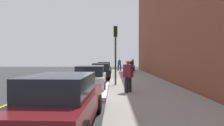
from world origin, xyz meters
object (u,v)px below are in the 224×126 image
object	(u,v)px
parked_car_silver	(91,77)
pedestrian_brown_coat	(133,64)
parked_car_green	(104,67)
rolling_suitcase	(130,70)
pedestrian_black_coat	(131,66)
pedestrian_burgundy_coat	(128,75)
traffic_light_pole	(116,45)
pedestrian_blue_coat	(119,64)
parked_car_black	(101,71)
parked_car_maroon	(63,101)

from	to	relation	value
parked_car_silver	pedestrian_brown_coat	xyz separation A→B (m)	(15.47, -4.26, 0.33)
parked_car_silver	parked_car_green	bearing A→B (deg)	-0.41
pedestrian_brown_coat	rolling_suitcase	xyz separation A→B (m)	(-3.69, 0.74, -0.62)
parked_car_silver	pedestrian_black_coat	xyz separation A→B (m)	(11.29, -3.65, 0.27)
pedestrian_burgundy_coat	traffic_light_pole	world-z (taller)	traffic_light_pole
pedestrian_black_coat	pedestrian_burgundy_coat	distance (m)	13.25
traffic_light_pole	pedestrian_black_coat	bearing A→B (deg)	-11.37
parked_car_green	traffic_light_pole	distance (m)	12.50
pedestrian_blue_coat	traffic_light_pole	bearing A→B (deg)	177.28
traffic_light_pole	rolling_suitcase	xyz separation A→B (m)	(10.86, -1.95, -2.42)
pedestrian_burgundy_coat	traffic_light_pole	distance (m)	3.41
pedestrian_blue_coat	parked_car_black	bearing A→B (deg)	167.13
parked_car_black	pedestrian_burgundy_coat	distance (m)	8.68
parked_car_green	parked_car_black	bearing A→B (deg)	-179.31
rolling_suitcase	parked_car_black	bearing A→B (deg)	147.43
pedestrian_brown_coat	traffic_light_pole	distance (m)	14.90
parked_car_maroon	traffic_light_pole	xyz separation A→B (m)	(7.46, -1.57, 2.13)
pedestrian_black_coat	traffic_light_pole	size ratio (longest dim) A/B	0.41
parked_car_black	parked_car_green	bearing A→B (deg)	0.69
parked_car_green	traffic_light_pole	bearing A→B (deg)	-173.13
parked_car_silver	pedestrian_burgundy_coat	size ratio (longest dim) A/B	2.72
parked_car_maroon	parked_car_silver	bearing A→B (deg)	0.00
rolling_suitcase	pedestrian_brown_coat	bearing A→B (deg)	-11.37
pedestrian_burgundy_coat	parked_car_silver	bearing A→B (deg)	49.65
pedestrian_black_coat	pedestrian_blue_coat	xyz separation A→B (m)	(4.44, 1.38, 0.05)
parked_car_silver	rolling_suitcase	size ratio (longest dim) A/B	4.69
parked_car_maroon	pedestrian_burgundy_coat	xyz separation A→B (m)	(4.65, -2.22, 0.31)
parked_car_silver	pedestrian_burgundy_coat	xyz separation A→B (m)	(-1.89, -2.22, 0.31)
pedestrian_blue_coat	traffic_light_pole	size ratio (longest dim) A/B	0.43
parked_car_green	pedestrian_blue_coat	world-z (taller)	pedestrian_blue_coat
parked_car_black	pedestrian_burgundy_coat	size ratio (longest dim) A/B	2.55
parked_car_silver	rolling_suitcase	world-z (taller)	parked_car_silver
parked_car_maroon	parked_car_green	distance (m)	19.68
parked_car_maroon	rolling_suitcase	size ratio (longest dim) A/B	4.49
pedestrian_black_coat	pedestrian_brown_coat	distance (m)	4.22
pedestrian_brown_coat	pedestrian_burgundy_coat	distance (m)	17.48
parked_car_maroon	parked_car_green	world-z (taller)	same
pedestrian_black_coat	pedestrian_brown_coat	world-z (taller)	pedestrian_brown_coat
parked_car_black	pedestrian_burgundy_coat	xyz separation A→B (m)	(-8.43, -2.05, 0.31)
pedestrian_burgundy_coat	traffic_light_pole	bearing A→B (deg)	13.11
pedestrian_blue_coat	pedestrian_brown_coat	bearing A→B (deg)	-97.40
parked_car_green	pedestrian_burgundy_coat	world-z (taller)	pedestrian_burgundy_coat
parked_car_black	pedestrian_brown_coat	bearing A→B (deg)	-24.61
parked_car_maroon	pedestrian_blue_coat	xyz separation A→B (m)	(22.26, -2.27, 0.32)
parked_car_green	pedestrian_burgundy_coat	size ratio (longest dim) A/B	2.52
parked_car_black	parked_car_maroon	bearing A→B (deg)	179.24
pedestrian_black_coat	pedestrian_burgundy_coat	xyz separation A→B (m)	(-13.18, 1.43, 0.03)
traffic_light_pole	pedestrian_blue_coat	bearing A→B (deg)	-2.72
parked_car_silver	parked_car_black	size ratio (longest dim) A/B	1.06
pedestrian_brown_coat	rolling_suitcase	world-z (taller)	pedestrian_brown_coat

